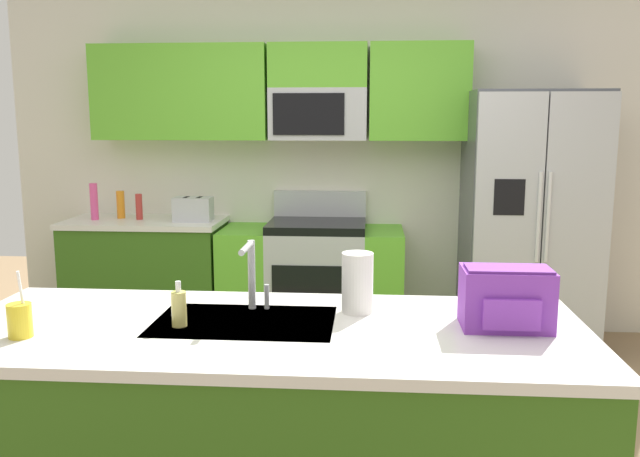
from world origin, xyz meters
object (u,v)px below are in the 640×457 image
bottle_orange (121,205)px  backpack (506,297)px  bottle_pink (94,202)px  soap_dispenser (179,308)px  sink_faucet (252,269)px  refrigerator (529,222)px  toaster (193,209)px  range_oven (312,281)px  pepper_mill (139,207)px  paper_towel_roll (357,283)px  drink_cup_yellow (20,320)px

bottle_orange → backpack: size_ratio=0.66×
bottle_pink → soap_dispenser: size_ratio=1.63×
bottle_pink → backpack: size_ratio=0.87×
bottle_orange → sink_faucet: (1.45, -2.36, 0.06)m
refrigerator → bottle_pink: refrigerator is taller
toaster → bottle_orange: bearing=170.0°
bottle_orange → soap_dispenser: bottle_orange is taller
range_oven → toaster: (-0.89, -0.05, 0.55)m
pepper_mill → bottle_orange: size_ratio=0.93×
range_oven → backpack: size_ratio=4.25×
toaster → bottle_pink: (-0.77, 0.02, 0.05)m
soap_dispenser → paper_towel_roll: paper_towel_roll is taller
refrigerator → pepper_mill: refrigerator is taller
range_oven → bottle_pink: size_ratio=4.90×
pepper_mill → bottle_pink: size_ratio=0.70×
sink_faucet → paper_towel_roll: (0.42, 0.01, -0.05)m
bottle_orange → bottle_pink: bearing=-152.3°
drink_cup_yellow → backpack: size_ratio=0.75×
bottle_orange → drink_cup_yellow: (0.70, -2.74, -0.04)m
range_oven → bottle_pink: bearing=-178.7°
sink_faucet → backpack: (0.96, -0.14, -0.05)m
toaster → backpack: backpack is taller
bottle_pink → sink_faucet: sink_faucet is taller
pepper_mill → bottle_pink: bottle_pink is taller
toaster → bottle_pink: bearing=178.9°
pepper_mill → range_oven: bearing=0.1°
bottle_orange → paper_towel_roll: (1.87, -2.35, 0.01)m
sink_faucet → drink_cup_yellow: (-0.75, -0.38, -0.11)m
refrigerator → drink_cup_yellow: bearing=-132.0°
toaster → soap_dispenser: 2.55m
toaster → backpack: (1.82, -2.40, 0.03)m
sink_faucet → backpack: sink_faucet is taller
bottle_orange → refrigerator: bearing=-2.3°
sink_faucet → paper_towel_roll: size_ratio=1.17×
refrigerator → pepper_mill: 2.89m
range_oven → toaster: size_ratio=4.86×
pepper_mill → drink_cup_yellow: size_ratio=0.81×
bottle_orange → backpack: (2.41, -2.50, 0.01)m
bottle_orange → sink_faucet: size_ratio=0.75×
refrigerator → drink_cup_yellow: (-2.36, -2.62, 0.04)m
range_oven → bottle_orange: bottle_orange is taller
toaster → pepper_mill: 0.43m
range_oven → sink_faucet: size_ratio=4.82×
bottle_orange → paper_towel_roll: paper_towel_roll is taller
pepper_mill → bottle_orange: bottle_orange is taller
toaster → paper_towel_roll: (1.27, -2.25, 0.03)m
pepper_mill → paper_towel_roll: 2.86m
paper_towel_roll → backpack: (0.54, -0.15, -0.00)m
refrigerator → paper_towel_roll: 2.52m
range_oven → sink_faucet: sink_faucet is taller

